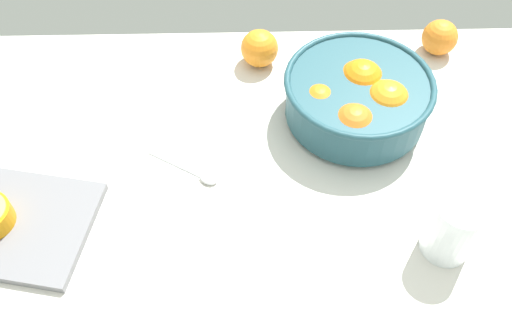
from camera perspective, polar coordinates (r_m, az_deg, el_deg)
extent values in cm
cube|color=silver|center=(96.71, 2.36, -4.19)|extent=(148.69, 86.28, 3.00)
cylinder|color=#234C56|center=(107.86, 9.86, 4.54)|extent=(23.81, 23.81, 1.20)
cylinder|color=#234C56|center=(104.63, 10.19, 6.22)|extent=(25.88, 25.88, 7.87)
torus|color=#234C56|center=(101.90, 10.50, 7.77)|extent=(27.08, 27.08, 1.20)
sphere|color=orange|center=(104.72, 12.54, 5.97)|extent=(7.98, 7.98, 7.98)
sphere|color=orange|center=(105.62, 10.58, 7.72)|extent=(8.69, 8.69, 8.69)
sphere|color=orange|center=(106.28, 10.11, 7.63)|extent=(8.64, 8.64, 8.64)
sphere|color=orange|center=(104.63, 6.99, 6.71)|extent=(7.12, 7.12, 7.12)
sphere|color=orange|center=(101.48, 6.35, 5.66)|extent=(7.40, 7.40, 7.40)
sphere|color=orange|center=(98.17, 9.81, 3.37)|extent=(8.08, 8.08, 8.08)
sphere|color=orange|center=(102.82, 13.07, 5.57)|extent=(8.66, 8.66, 8.66)
cylinder|color=white|center=(90.35, 19.38, -6.51)|extent=(7.74, 7.74, 11.47)
cylinder|color=yellow|center=(92.68, 18.92, -7.44)|extent=(6.82, 6.82, 5.74)
sphere|color=orange|center=(115.03, 0.35, 11.27)|extent=(7.59, 7.59, 7.59)
sphere|color=orange|center=(123.72, 18.14, 11.73)|extent=(7.27, 7.27, 7.27)
ellipsoid|color=silver|center=(97.20, -4.84, -1.93)|extent=(3.90, 3.56, 1.00)
cylinder|color=silver|center=(100.12, -8.27, -0.35)|extent=(9.86, 6.24, 0.70)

